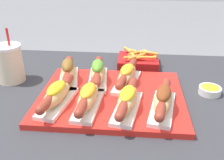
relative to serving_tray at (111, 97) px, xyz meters
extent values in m
cube|color=red|center=(0.00, 0.00, 0.00)|extent=(0.45, 0.36, 0.02)
cube|color=white|center=(-0.15, -0.07, 0.02)|extent=(0.09, 0.19, 0.01)
ellipsoid|color=tan|center=(-0.15, -0.07, 0.04)|extent=(0.07, 0.17, 0.04)
cylinder|color=maroon|center=(-0.15, -0.07, 0.05)|extent=(0.06, 0.20, 0.03)
sphere|color=maroon|center=(-0.17, -0.17, 0.05)|extent=(0.03, 0.03, 0.03)
sphere|color=maroon|center=(-0.14, 0.02, 0.05)|extent=(0.03, 0.03, 0.03)
ellipsoid|color=yellow|center=(-0.15, -0.07, 0.06)|extent=(0.05, 0.09, 0.02)
cube|color=white|center=(-0.06, -0.08, 0.02)|extent=(0.07, 0.19, 0.01)
ellipsoid|color=tan|center=(-0.06, -0.08, 0.04)|extent=(0.06, 0.16, 0.04)
cylinder|color=maroon|center=(-0.06, -0.08, 0.05)|extent=(0.04, 0.20, 0.03)
sphere|color=maroon|center=(-0.07, -0.18, 0.05)|extent=(0.03, 0.03, 0.03)
sphere|color=maroon|center=(-0.05, 0.02, 0.05)|extent=(0.03, 0.03, 0.03)
ellipsoid|color=gold|center=(-0.06, -0.08, 0.06)|extent=(0.05, 0.09, 0.02)
cube|color=white|center=(0.05, -0.09, 0.02)|extent=(0.09, 0.19, 0.01)
ellipsoid|color=tan|center=(0.05, -0.09, 0.04)|extent=(0.07, 0.17, 0.04)
cylinder|color=maroon|center=(0.05, -0.09, 0.05)|extent=(0.06, 0.20, 0.03)
sphere|color=maroon|center=(0.04, -0.18, 0.05)|extent=(0.03, 0.03, 0.03)
sphere|color=maroon|center=(0.07, 0.01, 0.05)|extent=(0.03, 0.03, 0.03)
ellipsoid|color=yellow|center=(0.05, -0.09, 0.06)|extent=(0.05, 0.09, 0.02)
cube|color=white|center=(0.15, -0.08, 0.02)|extent=(0.09, 0.19, 0.01)
ellipsoid|color=tan|center=(0.15, -0.08, 0.04)|extent=(0.08, 0.17, 0.04)
cylinder|color=maroon|center=(0.15, -0.08, 0.05)|extent=(0.06, 0.20, 0.03)
sphere|color=maroon|center=(0.13, -0.18, 0.05)|extent=(0.03, 0.03, 0.03)
sphere|color=maroon|center=(0.17, 0.02, 0.05)|extent=(0.03, 0.03, 0.03)
ellipsoid|color=brown|center=(0.15, -0.08, 0.07)|extent=(0.06, 0.09, 0.03)
cube|color=white|center=(-0.16, 0.08, 0.02)|extent=(0.09, 0.19, 0.01)
ellipsoid|color=tan|center=(-0.16, 0.08, 0.04)|extent=(0.08, 0.17, 0.04)
cylinder|color=maroon|center=(-0.16, 0.08, 0.05)|extent=(0.06, 0.20, 0.03)
sphere|color=maroon|center=(-0.14, -0.02, 0.05)|extent=(0.03, 0.03, 0.03)
sphere|color=maroon|center=(-0.17, 0.18, 0.05)|extent=(0.03, 0.03, 0.03)
ellipsoid|color=brown|center=(-0.16, 0.08, 0.07)|extent=(0.06, 0.09, 0.04)
cube|color=white|center=(-0.05, 0.09, 0.02)|extent=(0.08, 0.19, 0.01)
ellipsoid|color=tan|center=(-0.05, 0.09, 0.04)|extent=(0.06, 0.16, 0.04)
cylinder|color=maroon|center=(-0.05, 0.09, 0.05)|extent=(0.04, 0.20, 0.03)
sphere|color=maroon|center=(-0.05, -0.01, 0.05)|extent=(0.03, 0.03, 0.03)
sphere|color=maroon|center=(-0.06, 0.18, 0.05)|extent=(0.03, 0.03, 0.03)
ellipsoid|color=#5B992D|center=(-0.05, 0.09, 0.07)|extent=(0.05, 0.09, 0.04)
cube|color=white|center=(0.05, 0.07, 0.02)|extent=(0.10, 0.19, 0.01)
ellipsoid|color=tan|center=(0.05, 0.07, 0.04)|extent=(0.08, 0.17, 0.04)
cylinder|color=maroon|center=(0.05, 0.07, 0.05)|extent=(0.07, 0.20, 0.03)
sphere|color=maroon|center=(0.03, -0.02, 0.05)|extent=(0.03, 0.03, 0.03)
sphere|color=maroon|center=(0.06, 0.17, 0.05)|extent=(0.03, 0.03, 0.03)
ellipsoid|color=gold|center=(0.05, 0.07, 0.06)|extent=(0.06, 0.09, 0.02)
cylinder|color=white|center=(0.32, 0.06, 0.00)|extent=(0.07, 0.07, 0.02)
cylinder|color=yellow|center=(0.32, 0.06, 0.01)|extent=(0.06, 0.06, 0.01)
cylinder|color=beige|center=(-0.37, 0.10, 0.05)|extent=(0.09, 0.09, 0.12)
cylinder|color=white|center=(-0.37, 0.10, 0.12)|extent=(0.10, 0.10, 0.01)
cylinder|color=red|center=(-0.36, 0.10, 0.15)|extent=(0.01, 0.01, 0.06)
cube|color=#B21919|center=(0.08, 0.28, 0.01)|extent=(0.16, 0.14, 0.03)
cylinder|color=gold|center=(0.07, 0.25, 0.04)|extent=(0.06, 0.03, 0.01)
cylinder|color=gold|center=(0.06, 0.27, 0.04)|extent=(0.03, 0.06, 0.01)
cylinder|color=gold|center=(0.04, 0.31, 0.05)|extent=(0.04, 0.06, 0.01)
cylinder|color=gold|center=(0.13, 0.30, 0.04)|extent=(0.06, 0.08, 0.01)
cylinder|color=gold|center=(0.06, 0.28, 0.04)|extent=(0.05, 0.05, 0.01)
cylinder|color=gold|center=(0.08, 0.26, 0.04)|extent=(0.07, 0.07, 0.01)
cylinder|color=gold|center=(0.05, 0.24, 0.04)|extent=(0.06, 0.04, 0.01)
cylinder|color=gold|center=(0.09, 0.30, 0.03)|extent=(0.06, 0.03, 0.01)
cylinder|color=gold|center=(0.12, 0.25, 0.04)|extent=(0.07, 0.01, 0.01)
cylinder|color=gold|center=(0.05, 0.32, 0.04)|extent=(0.05, 0.04, 0.01)
cylinder|color=gold|center=(0.08, 0.31, 0.04)|extent=(0.07, 0.05, 0.01)
cylinder|color=gold|center=(0.13, 0.28, 0.05)|extent=(0.07, 0.03, 0.01)
cylinder|color=gold|center=(0.09, 0.32, 0.04)|extent=(0.05, 0.05, 0.01)
camera|label=1|loc=(0.07, -0.71, 0.41)|focal=42.00mm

